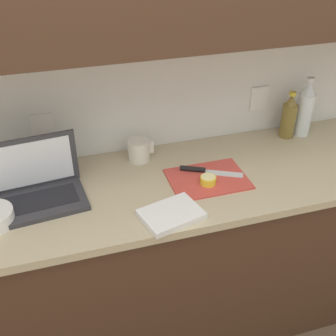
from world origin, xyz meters
The scene contains 11 objects.
ground_plane centered at (0.00, 0.00, 0.00)m, with size 12.00×12.00×0.00m, color brown.
wall_back centered at (0.00, 0.24, 1.56)m, with size 5.20×0.38×2.60m.
counter_unit centered at (-0.02, 0.00, 0.45)m, with size 2.51×0.62×0.89m.
laptop centered at (-0.34, 0.04, 0.95)m, with size 0.37×0.26×0.24m.
cutting_board centered at (0.35, -0.03, 0.89)m, with size 0.33×0.24×0.01m, color #D1473D.
knife centered at (0.33, 0.02, 0.91)m, with size 0.26×0.15×0.02m.
lemon_half_cut centered at (0.33, -0.07, 0.91)m, with size 0.07×0.07×0.03m.
bottle_green_soda centered at (0.86, 0.22, 1.00)m, with size 0.07×0.07×0.24m.
bottle_oil_tall centered at (0.94, 0.22, 1.03)m, with size 0.08×0.08×0.30m.
measuring_cup centered at (0.11, 0.21, 0.94)m, with size 0.12×0.10×0.10m.
dish_towel centered at (0.13, -0.22, 0.90)m, with size 0.22×0.16×0.02m, color white.
Camera 1 is at (-0.24, -1.39, 1.90)m, focal length 45.00 mm.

